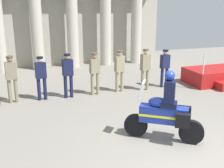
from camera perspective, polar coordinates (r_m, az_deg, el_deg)
The scene contains 11 objects.
ground_plane at distance 7.14m, azimuth 14.88°, elevation -13.54°, with size 28.00×28.00×0.00m, color gray.
colonnade_backdrop at distance 16.20m, azimuth -8.65°, elevation 14.90°, with size 11.12×1.48×5.84m.
reviewing_stand at distance 13.50m, azimuth 21.31°, elevation 1.55°, with size 2.96×2.10×1.57m.
officer_in_row_0 at distance 10.51m, azimuth -20.06°, elevation 1.66°, with size 0.41×0.27×1.72m.
officer_in_row_1 at distance 10.49m, azimuth -14.45°, elevation 1.85°, with size 0.41×0.27×1.64m.
officer_in_row_2 at distance 10.55m, azimuth -9.10°, elevation 2.43°, with size 0.41×0.27×1.70m.
officer_in_row_3 at distance 10.79m, azimuth -3.57°, elevation 2.84°, with size 0.41×0.27×1.67m.
officer_in_row_4 at distance 11.16m, azimuth 1.58°, elevation 3.36°, with size 0.41×0.27×1.70m.
officer_in_row_5 at distance 11.43m, azimuth 6.89°, elevation 3.66°, with size 0.41×0.27×1.73m.
officer_in_row_6 at distance 12.04m, azimuth 10.86°, elevation 3.82°, with size 0.41×0.27×1.62m.
motorcycle_with_rider at distance 7.29m, azimuth 11.18°, elevation -5.71°, with size 1.78×1.32×1.90m.
Camera 1 is at (-3.58, -5.10, 3.47)m, focal length 44.30 mm.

